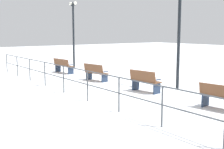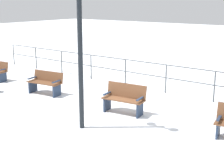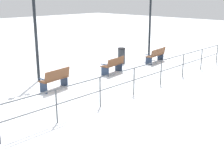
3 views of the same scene
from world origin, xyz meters
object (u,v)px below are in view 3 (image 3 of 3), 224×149
(lamppost_middle, at_px, (34,14))
(trash_bin, at_px, (121,56))
(bench_second, at_px, (113,65))
(lamppost_near, at_px, (150,12))
(bench_nearest, at_px, (156,55))
(bench_third, at_px, (55,79))

(lamppost_middle, bearing_deg, trash_bin, -94.22)
(bench_second, distance_m, lamppost_near, 6.18)
(bench_nearest, bearing_deg, bench_third, 82.45)
(lamppost_near, bearing_deg, bench_second, 107.62)
(bench_third, distance_m, lamppost_middle, 3.25)
(lamppost_near, distance_m, lamppost_middle, 8.87)
(lamppost_near, relative_size, lamppost_middle, 0.95)
(bench_second, height_order, trash_bin, trash_bin)
(bench_third, height_order, trash_bin, bench_third)
(bench_nearest, height_order, bench_second, bench_nearest)
(bench_third, relative_size, lamppost_near, 0.32)
(lamppost_middle, bearing_deg, lamppost_near, -90.00)
(trash_bin, bearing_deg, lamppost_middle, 85.78)
(trash_bin, bearing_deg, bench_third, 103.18)
(bench_second, height_order, lamppost_near, lamppost_near)
(bench_nearest, distance_m, lamppost_near, 3.47)
(bench_third, xyz_separation_m, trash_bin, (1.36, -5.82, -0.01))
(bench_nearest, distance_m, bench_second, 3.73)
(bench_third, xyz_separation_m, lamppost_near, (1.77, -9.14, 2.43))
(bench_second, relative_size, bench_third, 1.02)
(bench_third, bearing_deg, bench_nearest, -97.52)
(bench_nearest, bearing_deg, trash_bin, 42.40)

